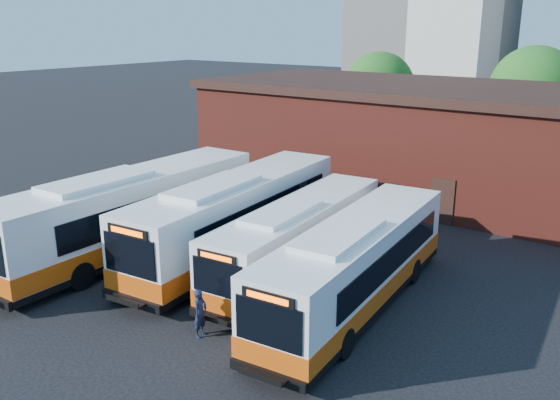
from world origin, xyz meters
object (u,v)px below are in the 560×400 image
Objects in this scene: bus_midwest at (236,220)px; bus_mideast at (298,241)px; transit_worker at (200,313)px; bus_east at (355,268)px; bus_west at (131,216)px.

bus_mideast is at bearing -5.71° from bus_midwest.
bus_mideast is 6.14m from transit_worker.
bus_midwest reaches higher than bus_east.
bus_west is 7.69m from bus_mideast.
bus_midwest is 1.10× the size of bus_east.
transit_worker is at bearing -64.63° from bus_midwest.
bus_midwest is 7.17m from transit_worker.
bus_midwest is 8.23× the size of transit_worker.
bus_west reaches higher than transit_worker.
bus_east is (10.62, 1.20, -0.21)m from bus_west.
transit_worker is at bearing -92.35° from bus_mideast.
bus_west is 4.69m from bus_midwest.
bus_west is 10.69m from bus_east.
bus_east is (3.35, -1.29, 0.10)m from bus_mideast.
transit_worker is at bearing -127.51° from bus_east.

